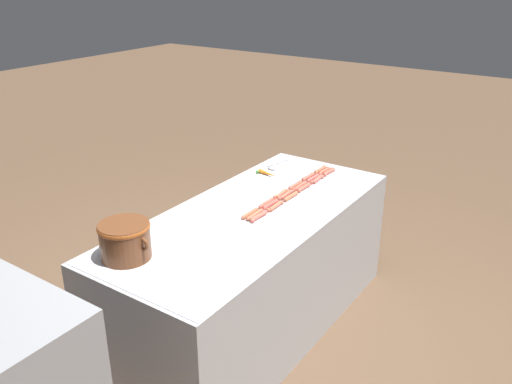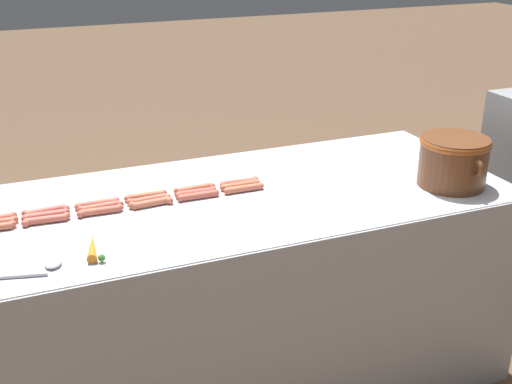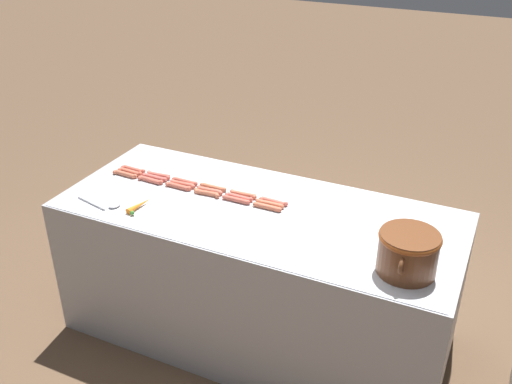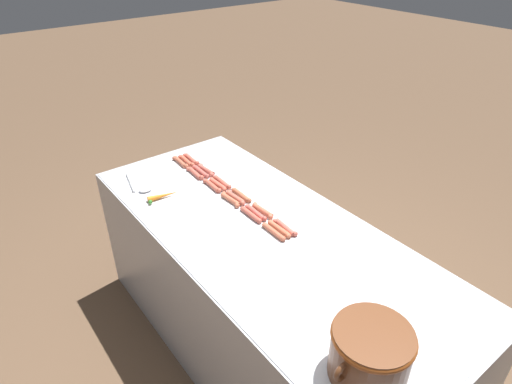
{
  "view_description": "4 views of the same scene",
  "coord_description": "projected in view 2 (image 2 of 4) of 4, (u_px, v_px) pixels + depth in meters",
  "views": [
    {
      "loc": [
        -1.69,
        2.43,
        2.24
      ],
      "look_at": [
        0.05,
        -0.11,
        0.92
      ],
      "focal_mm": 37.51,
      "sensor_mm": 36.0,
      "label": 1
    },
    {
      "loc": [
        2.12,
        -0.77,
        1.81
      ],
      "look_at": [
        -0.01,
        0.09,
        0.83
      ],
      "focal_mm": 45.92,
      "sensor_mm": 36.0,
      "label": 2
    },
    {
      "loc": [
        2.37,
        1.1,
        2.35
      ],
      "look_at": [
        -0.03,
        -0.02,
        0.92
      ],
      "focal_mm": 40.63,
      "sensor_mm": 36.0,
      "label": 3
    },
    {
      "loc": [
        1.07,
        1.32,
        2.11
      ],
      "look_at": [
        -0.09,
        -0.19,
        0.93
      ],
      "focal_mm": 30.66,
      "sensor_mm": 36.0,
      "label": 4
    }
  ],
  "objects": [
    {
      "name": "ground_plane",
      "position": [
        237.0,
        376.0,
        2.78
      ],
      "size": [
        20.0,
        20.0,
        0.0
      ],
      "primitive_type": "plane",
      "color": "brown"
    },
    {
      "name": "griddle_counter",
      "position": [
        236.0,
        291.0,
        2.62
      ],
      "size": [
        0.9,
        2.11,
        0.84
      ],
      "color": "#ADAFB5",
      "rests_on": "ground_plane"
    },
    {
      "name": "hot_dog_1",
      "position": [
        46.0,
        211.0,
        2.29
      ],
      "size": [
        0.04,
        0.16,
        0.03
      ],
      "color": "#C86051",
      "rests_on": "griddle_counter"
    },
    {
      "name": "hot_dog_2",
      "position": [
        97.0,
        204.0,
        2.35
      ],
      "size": [
        0.03,
        0.16,
        0.03
      ],
      "color": "#C25C4B",
      "rests_on": "griddle_counter"
    },
    {
      "name": "hot_dog_3",
      "position": [
        146.0,
        196.0,
        2.42
      ],
      "size": [
        0.03,
        0.16,
        0.03
      ],
      "color": "#BF6747",
      "rests_on": "griddle_counter"
    },
    {
      "name": "hot_dog_4",
      "position": [
        195.0,
        188.0,
        2.48
      ],
      "size": [
        0.03,
        0.16,
        0.03
      ],
      "color": "#CC684B",
      "rests_on": "griddle_counter"
    },
    {
      "name": "hot_dog_5",
      "position": [
        239.0,
        182.0,
        2.54
      ],
      "size": [
        0.04,
        0.16,
        0.03
      ],
      "color": "#CB5E4F",
      "rests_on": "griddle_counter"
    },
    {
      "name": "hot_dog_7",
      "position": [
        46.0,
        215.0,
        2.26
      ],
      "size": [
        0.03,
        0.16,
        0.03
      ],
      "color": "#C25A50",
      "rests_on": "griddle_counter"
    },
    {
      "name": "hot_dog_8",
      "position": [
        101.0,
        207.0,
        2.33
      ],
      "size": [
        0.03,
        0.16,
        0.03
      ],
      "color": "#CA5E4B",
      "rests_on": "griddle_counter"
    },
    {
      "name": "hot_dog_9",
      "position": [
        149.0,
        200.0,
        2.38
      ],
      "size": [
        0.03,
        0.16,
        0.03
      ],
      "color": "#BF614E",
      "rests_on": "griddle_counter"
    },
    {
      "name": "hot_dog_10",
      "position": [
        196.0,
        193.0,
        2.45
      ],
      "size": [
        0.03,
        0.16,
        0.03
      ],
      "color": "#CD594D",
      "rests_on": "griddle_counter"
    },
    {
      "name": "hot_dog_11",
      "position": [
        240.0,
        185.0,
        2.51
      ],
      "size": [
        0.03,
        0.16,
        0.03
      ],
      "color": "#C76848",
      "rests_on": "griddle_counter"
    },
    {
      "name": "hot_dog_13",
      "position": [
        46.0,
        220.0,
        2.23
      ],
      "size": [
        0.04,
        0.16,
        0.03
      ],
      "color": "#C85E4C",
      "rests_on": "griddle_counter"
    },
    {
      "name": "hot_dog_14",
      "position": [
        100.0,
        211.0,
        2.29
      ],
      "size": [
        0.03,
        0.16,
        0.03
      ],
      "color": "#C55C48",
      "rests_on": "griddle_counter"
    },
    {
      "name": "hot_dog_15",
      "position": [
        151.0,
        203.0,
        2.36
      ],
      "size": [
        0.04,
        0.16,
        0.03
      ],
      "color": "#C56648",
      "rests_on": "griddle_counter"
    },
    {
      "name": "hot_dog_16",
      "position": [
        198.0,
        196.0,
        2.42
      ],
      "size": [
        0.03,
        0.16,
        0.03
      ],
      "color": "#C05948",
      "rests_on": "griddle_counter"
    },
    {
      "name": "hot_dog_17",
      "position": [
        244.0,
        189.0,
        2.48
      ],
      "size": [
        0.03,
        0.16,
        0.03
      ],
      "color": "#CB6649",
      "rests_on": "griddle_counter"
    },
    {
      "name": "bean_pot",
      "position": [
        453.0,
        159.0,
        2.51
      ],
      "size": [
        0.33,
        0.27,
        0.19
      ],
      "color": "brown",
      "rests_on": "griddle_counter"
    },
    {
      "name": "serving_spoon",
      "position": [
        38.0,
        267.0,
        1.94
      ],
      "size": [
        0.1,
        0.27,
        0.02
      ],
      "color": "#B7B7BC",
      "rests_on": "griddle_counter"
    },
    {
      "name": "carrot",
      "position": [
        93.0,
        247.0,
        2.04
      ],
      "size": [
        0.18,
        0.06,
        0.03
      ],
      "color": "orange",
      "rests_on": "griddle_counter"
    }
  ]
}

